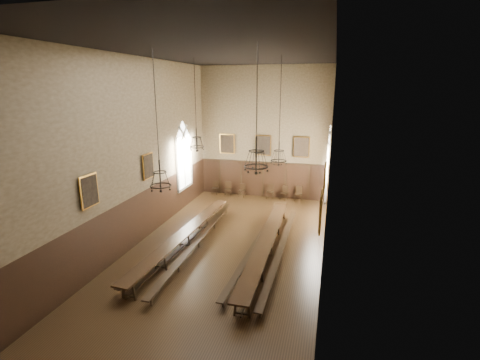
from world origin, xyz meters
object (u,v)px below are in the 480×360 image
at_px(chandelier_front_left, 160,177).
at_px(chair_0, 215,190).
at_px(bench_left_outer, 176,243).
at_px(bench_left_inner, 199,242).
at_px(bench_right_outer, 281,251).
at_px(chandelier_back_left, 197,141).
at_px(bench_right_inner, 253,249).
at_px(chair_5, 284,196).
at_px(chandelier_back_right, 279,153).
at_px(chair_4, 270,194).
at_px(chair_6, 298,197).
at_px(chandelier_front_right, 256,159).
at_px(table_left, 185,239).
at_px(chair_1, 228,191).
at_px(chair_2, 242,193).
at_px(table_right, 266,247).

bearing_deg(chandelier_front_left, chair_0, 98.32).
distance_m(bench_left_outer, bench_left_inner, 1.13).
xyz_separation_m(bench_right_outer, chandelier_back_left, (-4.95, 2.37, 4.57)).
relative_size(bench_right_inner, chair_0, 9.62).
bearing_deg(chandelier_back_left, bench_left_inner, -69.04).
bearing_deg(chair_5, chandelier_back_right, -66.28).
xyz_separation_m(bench_left_outer, chair_4, (3.08, 8.81, 0.05)).
bearing_deg(chair_5, chandelier_back_left, -103.98).
bearing_deg(chair_6, chandelier_front_right, -84.56).
bearing_deg(chair_5, bench_right_outer, -63.85).
xyz_separation_m(bench_right_outer, chair_4, (-2.01, 8.40, 0.02)).
bearing_deg(bench_right_inner, bench_left_inner, 179.02).
relative_size(table_left, chair_0, 10.72).
relative_size(chair_1, chandelier_back_left, 0.22).
xyz_separation_m(table_left, chair_1, (-0.39, 8.53, -0.09)).
bearing_deg(bench_left_inner, chair_1, 97.22).
distance_m(chair_4, chandelier_front_left, 12.04).
distance_m(bench_right_inner, chair_1, 9.27).
relative_size(bench_left_outer, bench_right_outer, 0.91).
bearing_deg(chair_2, chair_6, 6.60).
distance_m(bench_right_inner, bench_right_outer, 1.27).
distance_m(table_left, bench_left_inner, 0.69).
height_order(bench_left_outer, chandelier_front_right, chandelier_front_right).
xyz_separation_m(bench_right_outer, chandelier_front_left, (-4.45, -2.73, 3.91)).
xyz_separation_m(bench_right_inner, bench_right_outer, (1.26, 0.16, 0.02)).
height_order(bench_left_outer, chair_0, chair_0).
relative_size(table_right, bench_left_inner, 0.99).
bearing_deg(table_right, chair_2, 111.84).
xyz_separation_m(chair_4, chair_6, (1.96, -0.04, 0.00)).
bearing_deg(chandelier_front_left, chair_6, 68.39).
bearing_deg(chandelier_front_left, table_right, 36.00).
height_order(table_right, bench_left_inner, table_right).
bearing_deg(chandelier_front_right, chair_0, 115.64).
distance_m(bench_left_outer, chair_2, 8.81).
relative_size(bench_right_inner, chair_1, 9.05).
bearing_deg(chair_0, chandelier_front_left, -79.80).
bearing_deg(chandelier_front_left, chair_4, 77.66).
distance_m(chandelier_back_right, chandelier_front_left, 6.17).
height_order(chair_1, chandelier_front_left, chandelier_front_left).
xyz_separation_m(table_right, bench_right_outer, (0.68, 0.00, -0.12)).
bearing_deg(chair_1, chandelier_back_right, -65.84).
bearing_deg(chair_0, chandelier_back_right, -47.12).
bearing_deg(chandelier_front_left, bench_left_outer, 105.52).
distance_m(table_right, bench_right_outer, 0.70).
relative_size(bench_left_outer, chair_1, 8.94).
bearing_deg(bench_left_outer, chair_6, 60.12).
height_order(chandelier_back_left, chandelier_back_right, same).
xyz_separation_m(chair_6, chandelier_back_right, (-0.47, -6.34, 4.14)).
height_order(chair_5, chandelier_front_right, chandelier_front_right).
bearing_deg(chair_6, table_left, -110.46).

